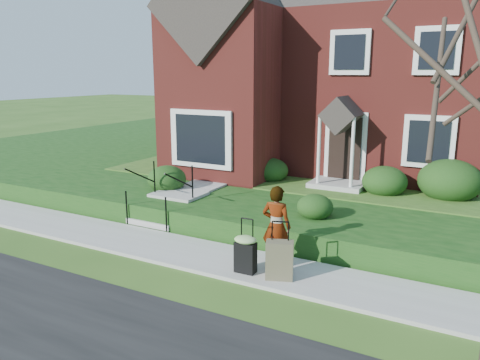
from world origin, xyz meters
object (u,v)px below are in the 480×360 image
Objects in this scene: front_steps at (169,204)px; suitcase_black at (245,252)px; suitcase_olive at (279,260)px; woman at (276,226)px.

front_steps is 4.22m from suitcase_black.
suitcase_olive is (0.72, 0.05, -0.05)m from suitcase_black.
suitcase_olive is at bearing -26.99° from front_steps.
front_steps is 1.18× the size of woman.
suitcase_black is 0.98× the size of suitcase_olive.
woman is (3.97, -1.63, 0.46)m from front_steps.
front_steps reaches higher than suitcase_olive.
front_steps reaches higher than suitcase_black.
suitcase_black is (3.57, -2.24, 0.04)m from front_steps.
front_steps is at bearing 132.58° from suitcase_olive.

